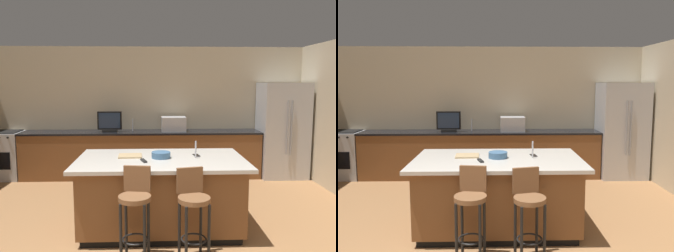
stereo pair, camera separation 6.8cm
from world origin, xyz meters
The scene contains 15 objects.
wall_back centered at (0.00, 4.71, 1.31)m, with size 6.98×0.12×2.61m, color beige.
counter_back centered at (-0.08, 4.33, 0.46)m, with size 4.72×0.62×0.92m.
kitchen_island centered at (0.25, 1.85, 0.47)m, with size 2.13×1.27×0.93m.
refrigerator centered at (2.73, 4.28, 0.94)m, with size 0.90×0.75×1.89m.
range_oven centered at (-2.82, 4.33, 0.47)m, with size 0.73×0.63×0.94m.
microwave centered at (0.55, 4.33, 1.07)m, with size 0.48×0.36×0.29m, color #B7BABF.
tv_monitor centered at (-0.71, 4.28, 1.11)m, with size 0.47×0.16×0.41m.
sink_faucet_back centered at (-0.27, 4.43, 1.04)m, with size 0.02×0.02×0.24m, color #B2B2B7.
sink_faucet_island centered at (0.70, 1.85, 1.04)m, with size 0.02×0.02×0.22m, color #B2B2B7.
bar_stool_left centered at (-0.03, 1.05, 0.61)m, with size 0.34×0.36×1.01m.
bar_stool_right centered at (0.58, 1.04, 0.59)m, with size 0.35×0.37×0.98m.
fruit_bowl centered at (0.25, 1.88, 0.97)m, with size 0.24×0.24×0.08m, color #3F668C.
cell_phone centered at (0.72, 2.00, 0.93)m, with size 0.07×0.15×0.01m, color black.
tv_remote centered at (0.04, 1.69, 0.94)m, with size 0.04×0.17×0.02m, color black.
cutting_board centered at (-0.15, 1.98, 0.94)m, with size 0.30×0.27×0.02m, color tan.
Camera 1 is at (0.18, -2.40, 1.88)m, focal length 36.49 mm.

